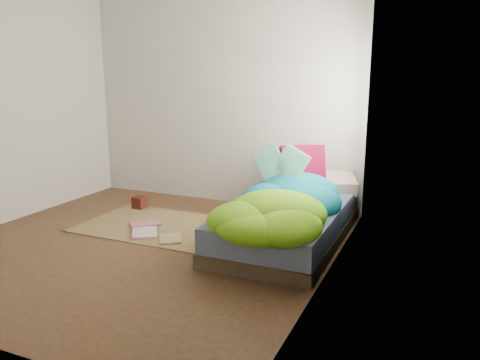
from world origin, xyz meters
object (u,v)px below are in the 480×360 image
pillow_magenta (303,168)px  floor_book_a (132,233)px  open_book (281,152)px  wooden_box (140,202)px  bed (289,223)px  floor_book_b (142,221)px

pillow_magenta → floor_book_a: size_ratio=1.42×
open_book → wooden_box: bearing=168.5°
open_book → bed: bearing=-56.4°
floor_book_a → wooden_box: bearing=87.0°
wooden_box → bed: bearing=-8.5°
floor_book_b → bed: bearing=47.0°
pillow_magenta → open_book: open_book is taller
floor_book_a → floor_book_b: 0.40m
wooden_box → floor_book_b: 0.58m
bed → open_book: open_book is taller
bed → open_book: size_ratio=4.34×
wooden_box → floor_book_b: wooden_box is taller
open_book → floor_book_a: 1.68m
pillow_magenta → floor_book_b: 1.83m
pillow_magenta → wooden_box: bearing=163.2°
wooden_box → floor_book_a: wooden_box is taller
bed → floor_book_a: (-1.46, -0.53, -0.14)m
pillow_magenta → open_book: bearing=-127.5°
pillow_magenta → floor_book_a: pillow_magenta is taller
pillow_magenta → floor_book_b: (-1.52, -0.87, -0.55)m
bed → floor_book_a: 1.56m
wooden_box → floor_book_a: 0.96m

